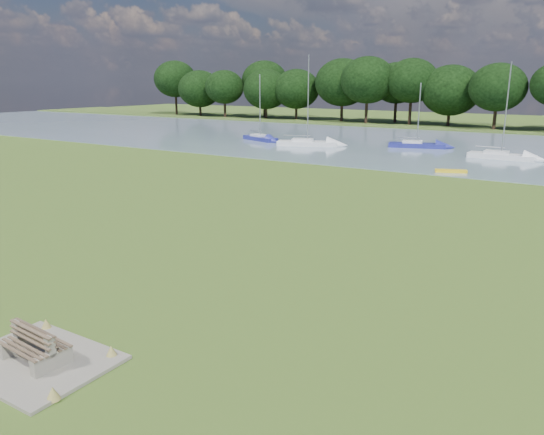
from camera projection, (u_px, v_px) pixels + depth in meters
The scene contains 10 objects.
ground at pixel (288, 239), 26.35m from camera, with size 220.00×220.00×0.00m, color #536224.
river at pixel (474, 149), 60.77m from camera, with size 220.00×40.00×0.10m, color gray.
far_bank at pixel (514, 129), 85.35m from camera, with size 220.00×20.00×0.40m, color #4C6626.
concrete_pad at pixel (36, 361), 14.87m from camera, with size 4.20×3.20×0.10m, color gray.
bench_pair at pixel (34, 346), 14.75m from camera, with size 2.03×1.29×1.05m.
kayak at pixel (451, 171), 44.98m from camera, with size 2.59×0.61×0.26m, color yellow.
sailboat_1 at pixel (260, 137), 68.57m from camera, with size 6.00×3.74×8.29m.
sailboat_2 at pixel (416, 144), 61.38m from camera, with size 6.58×3.35×7.29m.
sailboat_5 at pixel (501, 154), 52.75m from camera, with size 6.35×2.04×9.36m.
sailboat_6 at pixel (307, 141), 63.12m from camera, with size 7.36×4.33×10.45m.
Camera 1 is at (12.72, -21.80, 7.71)m, focal length 35.00 mm.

